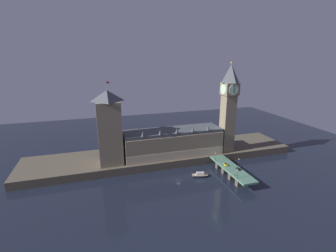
{
  "coord_description": "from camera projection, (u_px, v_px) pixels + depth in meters",
  "views": [
    {
      "loc": [
        -51.57,
        -142.71,
        83.5
      ],
      "look_at": [
        -1.36,
        20.0,
        33.87
      ],
      "focal_mm": 26.0,
      "sensor_mm": 36.0,
      "label": 1
    }
  ],
  "objects": [
    {
      "name": "street_lamp_far",
      "position": [
        216.0,
        156.0,
        184.36
      ],
      "size": [
        1.34,
        0.6,
        6.29
      ],
      "color": "#2D3333",
      "rests_on": "bridge"
    },
    {
      "name": "street_lamp_mid",
      "position": [
        239.0,
        162.0,
        173.85
      ],
      "size": [
        1.34,
        0.6,
        6.35
      ],
      "color": "#2D3333",
      "rests_on": "bridge"
    },
    {
      "name": "victoria_tower",
      "position": [
        109.0,
        128.0,
        174.86
      ],
      "size": [
        17.06,
        17.06,
        60.44
      ],
      "color": "#7F7056",
      "rests_on": "embankment"
    },
    {
      "name": "pedestrian_mid_walk",
      "position": [
        240.0,
        167.0,
        172.3
      ],
      "size": [
        0.38,
        0.38,
        1.76
      ],
      "color": "black",
      "rests_on": "bridge"
    },
    {
      "name": "pedestrian_near_rail",
      "position": [
        235.0,
        175.0,
        161.31
      ],
      "size": [
        0.38,
        0.38,
        1.82
      ],
      "color": "black",
      "rests_on": "bridge"
    },
    {
      "name": "boat_upstream",
      "position": [
        200.0,
        175.0,
        173.2
      ],
      "size": [
        12.86,
        6.67,
        3.59
      ],
      "color": "#28282D",
      "rests_on": "ground_plane"
    },
    {
      "name": "clock_tower",
      "position": [
        229.0,
        106.0,
        195.14
      ],
      "size": [
        11.8,
        11.91,
        72.66
      ],
      "color": "#7F7056",
      "rests_on": "embankment"
    },
    {
      "name": "embankment",
      "position": [
        163.0,
        155.0,
        203.81
      ],
      "size": [
        220.0,
        42.0,
        6.09
      ],
      "color": "#4C4438",
      "rests_on": "ground_plane"
    },
    {
      "name": "parliament_hall",
      "position": [
        173.0,
        142.0,
        195.19
      ],
      "size": [
        78.08,
        22.88,
        24.92
      ],
      "color": "#7F7056",
      "rests_on": "embankment"
    },
    {
      "name": "car_southbound_lead",
      "position": [
        238.0,
        169.0,
        170.21
      ],
      "size": [
        1.85,
        3.91,
        1.36
      ],
      "color": "black",
      "rests_on": "bridge"
    },
    {
      "name": "bridge",
      "position": [
        232.0,
        170.0,
        174.07
      ],
      "size": [
        11.17,
        46.0,
        6.39
      ],
      "color": "#4C7560",
      "rests_on": "ground_plane"
    },
    {
      "name": "street_lamp_near",
      "position": [
        237.0,
        173.0,
        157.4
      ],
      "size": [
        1.34,
        0.6,
        6.01
      ],
      "color": "#2D3333",
      "rests_on": "bridge"
    },
    {
      "name": "ground_plane",
      "position": [
        178.0,
        180.0,
        168.88
      ],
      "size": [
        400.0,
        400.0,
        0.0
      ],
      "primitive_type": "plane",
      "color": "black"
    },
    {
      "name": "car_northbound_lead",
      "position": [
        226.0,
        165.0,
        176.64
      ],
      "size": [
        2.05,
        3.9,
        1.57
      ],
      "color": "yellow",
      "rests_on": "bridge"
    }
  ]
}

